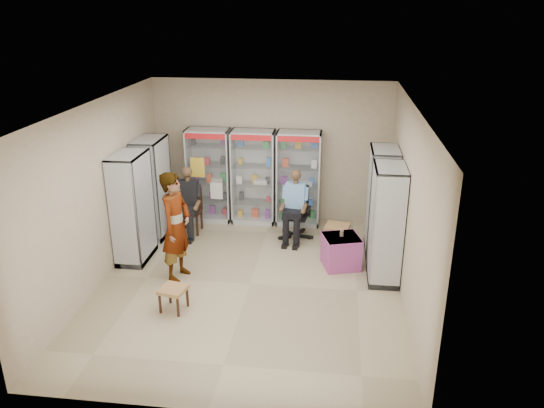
# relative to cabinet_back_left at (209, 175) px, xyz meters

# --- Properties ---
(floor) EXTENTS (6.00, 6.00, 0.00)m
(floor) POSITION_rel_cabinet_back_left_xyz_m (1.30, -2.73, -1.00)
(floor) COLOR tan
(floor) RESTS_ON ground
(room_shell) EXTENTS (5.02, 6.02, 3.01)m
(room_shell) POSITION_rel_cabinet_back_left_xyz_m (1.30, -2.73, 0.97)
(room_shell) COLOR #C1A88F
(room_shell) RESTS_ON ground
(cabinet_back_left) EXTENTS (0.90, 0.50, 2.00)m
(cabinet_back_left) POSITION_rel_cabinet_back_left_xyz_m (0.00, 0.00, 0.00)
(cabinet_back_left) COLOR silver
(cabinet_back_left) RESTS_ON floor
(cabinet_back_mid) EXTENTS (0.90, 0.50, 2.00)m
(cabinet_back_mid) POSITION_rel_cabinet_back_left_xyz_m (0.95, 0.00, 0.00)
(cabinet_back_mid) COLOR silver
(cabinet_back_mid) RESTS_ON floor
(cabinet_back_right) EXTENTS (0.90, 0.50, 2.00)m
(cabinet_back_right) POSITION_rel_cabinet_back_left_xyz_m (1.90, 0.00, 0.00)
(cabinet_back_right) COLOR #A9ABB0
(cabinet_back_right) RESTS_ON floor
(cabinet_right_far) EXTENTS (0.90, 0.50, 2.00)m
(cabinet_right_far) POSITION_rel_cabinet_back_left_xyz_m (3.53, -1.13, 0.00)
(cabinet_right_far) COLOR silver
(cabinet_right_far) RESTS_ON floor
(cabinet_right_near) EXTENTS (0.90, 0.50, 2.00)m
(cabinet_right_near) POSITION_rel_cabinet_back_left_xyz_m (3.53, -2.23, 0.00)
(cabinet_right_near) COLOR #A3A5AA
(cabinet_right_near) RESTS_ON floor
(cabinet_left_far) EXTENTS (0.90, 0.50, 2.00)m
(cabinet_left_far) POSITION_rel_cabinet_back_left_xyz_m (-0.93, -0.93, 0.00)
(cabinet_left_far) COLOR #9DA1A4
(cabinet_left_far) RESTS_ON floor
(cabinet_left_near) EXTENTS (0.90, 0.50, 2.00)m
(cabinet_left_near) POSITION_rel_cabinet_back_left_xyz_m (-0.93, -2.03, 0.00)
(cabinet_left_near) COLOR #A2A4A9
(cabinet_left_near) RESTS_ON floor
(wooden_chair) EXTENTS (0.42, 0.42, 0.94)m
(wooden_chair) POSITION_rel_cabinet_back_left_xyz_m (-0.25, -0.73, -0.53)
(wooden_chair) COLOR black
(wooden_chair) RESTS_ON floor
(seated_customer) EXTENTS (0.44, 0.60, 1.34)m
(seated_customer) POSITION_rel_cabinet_back_left_xyz_m (-0.25, -0.78, -0.33)
(seated_customer) COLOR black
(seated_customer) RESTS_ON floor
(office_chair) EXTENTS (0.65, 0.65, 1.07)m
(office_chair) POSITION_rel_cabinet_back_left_xyz_m (1.91, -0.75, -0.47)
(office_chair) COLOR black
(office_chair) RESTS_ON floor
(seated_shopkeeper) EXTENTS (0.52, 0.67, 1.36)m
(seated_shopkeeper) POSITION_rel_cabinet_back_left_xyz_m (1.91, -0.80, -0.32)
(seated_shopkeeper) COLOR #6DA1D7
(seated_shopkeeper) RESTS_ON floor
(pink_trunk) EXTENTS (0.74, 0.73, 0.58)m
(pink_trunk) POSITION_rel_cabinet_back_left_xyz_m (2.82, -1.89, -0.71)
(pink_trunk) COLOR #A0406D
(pink_trunk) RESTS_ON floor
(tea_glass) EXTENTS (0.07, 0.07, 0.11)m
(tea_glass) POSITION_rel_cabinet_back_left_xyz_m (2.81, -1.86, -0.37)
(tea_glass) COLOR #5A1907
(tea_glass) RESTS_ON pink_trunk
(woven_stool_a) EXTENTS (0.52, 0.52, 0.44)m
(woven_stool_a) POSITION_rel_cabinet_back_left_xyz_m (2.74, -1.08, -0.78)
(woven_stool_a) COLOR tan
(woven_stool_a) RESTS_ON floor
(woven_stool_b) EXTENTS (0.45, 0.45, 0.38)m
(woven_stool_b) POSITION_rel_cabinet_back_left_xyz_m (0.27, -3.66, -0.81)
(woven_stool_b) COLOR olive
(woven_stool_b) RESTS_ON floor
(standing_man) EXTENTS (0.59, 0.77, 1.90)m
(standing_man) POSITION_rel_cabinet_back_left_xyz_m (0.05, -2.63, -0.05)
(standing_man) COLOR gray
(standing_man) RESTS_ON floor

